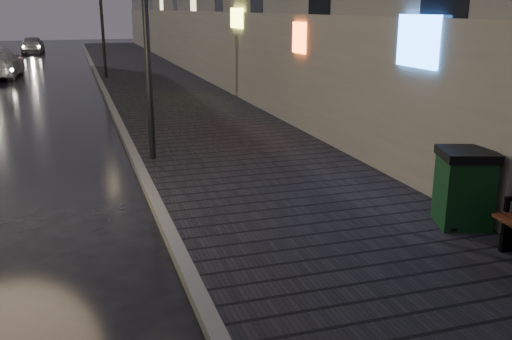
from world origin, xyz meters
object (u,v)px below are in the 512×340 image
at_px(trash_bin, 464,187).
at_px(car_far, 33,45).
at_px(lamp_near, 145,1).
at_px(lamp_far, 101,5).

height_order(trash_bin, car_far, trash_bin).
bearing_deg(car_far, lamp_near, 98.35).
relative_size(lamp_near, lamp_far, 1.00).
relative_size(lamp_far, car_far, 1.38).
bearing_deg(lamp_near, lamp_far, 90.00).
bearing_deg(lamp_far, car_far, 102.57).
bearing_deg(trash_bin, car_far, 120.02).
relative_size(lamp_near, trash_bin, 4.45).
relative_size(lamp_near, car_far, 1.38).
bearing_deg(car_far, lamp_far, 104.05).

